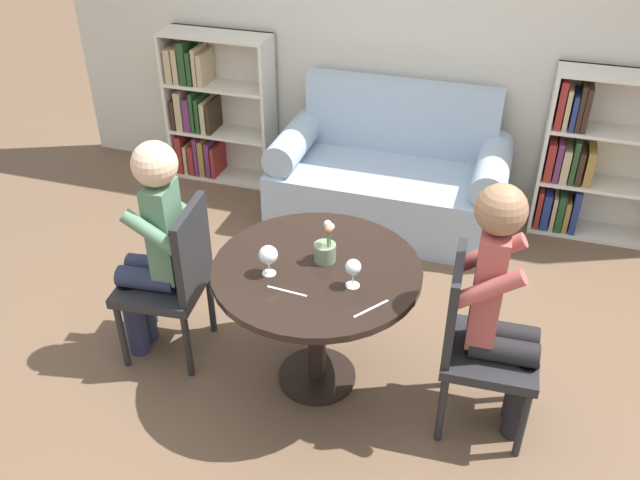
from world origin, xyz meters
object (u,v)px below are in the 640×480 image
(bookshelf_left, at_px, (210,109))
(person_left, at_px, (153,245))
(bookshelf_right, at_px, (589,159))
(chair_right, at_px, (476,339))
(wine_glass_right, at_px, (353,268))
(chair_left, at_px, (174,276))
(flower_vase, at_px, (326,248))
(wine_glass_left, at_px, (268,256))
(person_right, at_px, (502,308))
(couch, at_px, (390,179))

(bookshelf_left, height_order, person_left, person_left)
(bookshelf_left, xyz_separation_m, bookshelf_right, (2.73, 0.00, -0.01))
(chair_right, relative_size, wine_glass_right, 6.46)
(chair_left, bearing_deg, flower_vase, 89.45)
(bookshelf_right, height_order, wine_glass_left, bookshelf_right)
(person_right, bearing_deg, flower_vase, 81.37)
(person_left, bearing_deg, person_right, 84.32)
(bookshelf_left, relative_size, chair_left, 1.26)
(bookshelf_right, relative_size, person_right, 0.88)
(couch, xyz_separation_m, bookshelf_right, (1.26, 0.27, 0.22))
(wine_glass_left, height_order, flower_vase, flower_vase)
(wine_glass_right, height_order, flower_vase, flower_vase)
(chair_left, bearing_deg, bookshelf_right, 127.96)
(chair_left, bearing_deg, couch, 149.75)
(bookshelf_right, height_order, flower_vase, bookshelf_right)
(person_left, bearing_deg, chair_right, 84.07)
(couch, height_order, wine_glass_right, couch)
(person_right, distance_m, wine_glass_right, 0.66)
(flower_vase, bearing_deg, wine_glass_right, -41.28)
(wine_glass_right, distance_m, flower_vase, 0.23)
(bookshelf_left, height_order, chair_right, bookshelf_left)
(bookshelf_right, distance_m, person_right, 2.00)
(couch, height_order, bookshelf_left, bookshelf_left)
(chair_left, xyz_separation_m, person_left, (-0.09, -0.01, 0.18))
(person_left, relative_size, wine_glass_left, 8.35)
(bookshelf_right, xyz_separation_m, person_left, (-2.11, -1.95, 0.14))
(couch, xyz_separation_m, chair_left, (-0.76, -1.67, 0.18))
(wine_glass_right, bearing_deg, person_left, 176.36)
(wine_glass_left, relative_size, flower_vase, 0.67)
(chair_left, bearing_deg, chair_right, 83.51)
(bookshelf_right, xyz_separation_m, wine_glass_right, (-1.07, -2.01, 0.27))
(person_right, bearing_deg, wine_glass_left, 92.39)
(person_left, bearing_deg, flower_vase, 89.90)
(chair_right, height_order, person_right, person_right)
(bookshelf_right, bearing_deg, person_left, -137.25)
(wine_glass_left, bearing_deg, chair_right, 5.26)
(person_right, bearing_deg, person_left, 87.25)
(chair_left, xyz_separation_m, chair_right, (1.52, -0.02, 0.00))
(chair_left, xyz_separation_m, wine_glass_right, (0.95, -0.08, 0.31))
(chair_right, height_order, wine_glass_right, chair_right)
(couch, bearing_deg, wine_glass_right, -83.63)
(chair_left, distance_m, chair_right, 1.52)
(bookshelf_left, relative_size, chair_right, 1.26)
(flower_vase, bearing_deg, bookshelf_left, 128.63)
(chair_right, xyz_separation_m, person_right, (0.09, 0.01, 0.19))
(person_left, bearing_deg, wine_glass_left, 76.18)
(bookshelf_left, xyz_separation_m, flower_vase, (1.49, -1.86, 0.24))
(flower_vase, bearing_deg, person_left, -174.33)
(couch, distance_m, bookshelf_right, 1.31)
(bookshelf_right, height_order, person_right, person_right)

